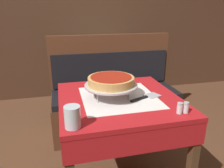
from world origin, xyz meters
name	(u,v)px	position (x,y,z in m)	size (l,w,h in m)	color
dining_table_front	(119,111)	(0.00, 0.00, 0.65)	(0.80, 0.80, 0.76)	red
dining_table_rear	(106,60)	(0.26, 1.61, 0.64)	(0.79, 0.79, 0.76)	#1E6B33
booth_bench	(115,103)	(0.19, 0.87, 0.32)	(1.37, 0.51, 1.06)	brown
back_wall_panel	(82,18)	(0.00, 2.10, 1.20)	(6.00, 0.04, 2.40)	#4C2D1E
pizza_pan_stand	(111,86)	(-0.06, 0.00, 0.84)	(0.35, 0.35, 0.10)	#ADADB2
deep_dish_pizza	(111,80)	(-0.06, 0.00, 0.88)	(0.30, 0.30, 0.05)	tan
pizza_server	(146,97)	(0.17, -0.05, 0.76)	(0.24, 0.14, 0.01)	#BCBCC1
water_glass_near	(72,117)	(-0.33, -0.33, 0.82)	(0.08, 0.08, 0.11)	silver
salt_shaker	(180,108)	(0.27, -0.32, 0.79)	(0.03, 0.03, 0.07)	silver
pepper_shaker	(186,108)	(0.31, -0.32, 0.79)	(0.03, 0.03, 0.06)	silver
condiment_caddy	(100,49)	(0.18, 1.65, 0.80)	(0.15, 0.15, 0.18)	black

